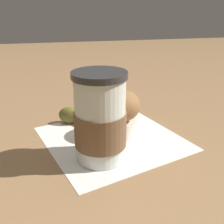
# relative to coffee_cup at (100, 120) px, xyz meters

# --- Properties ---
(ground_plane) EXTENTS (3.00, 3.00, 0.00)m
(ground_plane) POSITION_rel_coffee_cup_xyz_m (0.07, -0.04, -0.07)
(ground_plane) COLOR #936D47
(paper_napkin) EXTENTS (0.31, 0.31, 0.00)m
(paper_napkin) POSITION_rel_coffee_cup_xyz_m (0.07, -0.04, -0.07)
(paper_napkin) COLOR white
(paper_napkin) RESTS_ON ground_plane
(coffee_cup) EXTENTS (0.09, 0.09, 0.15)m
(coffee_cup) POSITION_rel_coffee_cup_xyz_m (0.00, 0.00, 0.00)
(coffee_cup) COLOR silver
(coffee_cup) RESTS_ON paper_napkin
(muffin) EXTENTS (0.08, 0.08, 0.10)m
(muffin) POSITION_rel_coffee_cup_xyz_m (0.08, -0.05, -0.02)
(muffin) COLOR white
(muffin) RESTS_ON paper_napkin
(banana) EXTENTS (0.10, 0.14, 0.04)m
(banana) POSITION_rel_coffee_cup_xyz_m (0.14, -0.00, -0.05)
(banana) COLOR #D6CC4C
(banana) RESTS_ON paper_napkin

